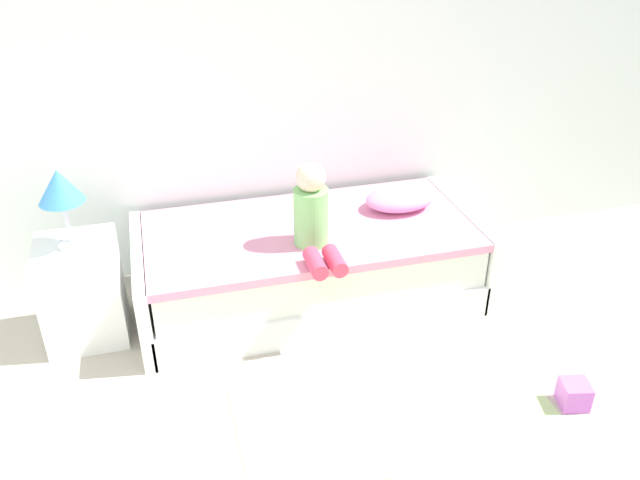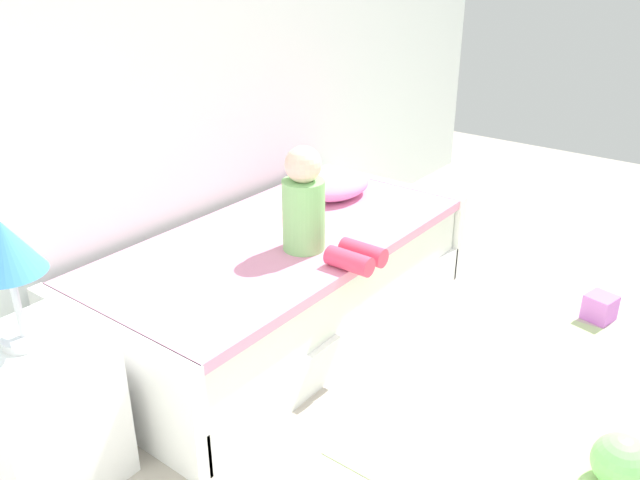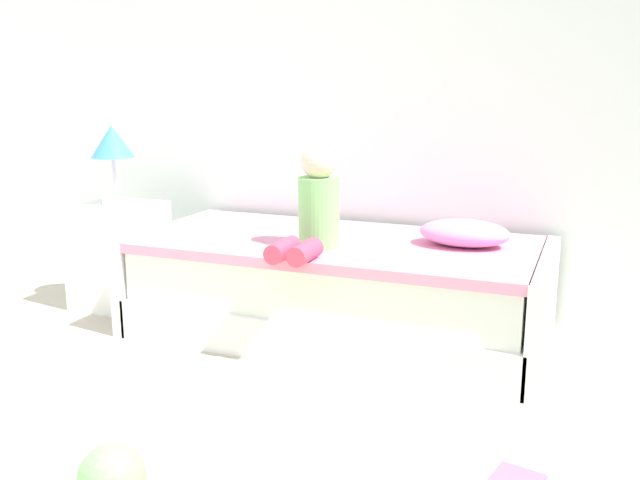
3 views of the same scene
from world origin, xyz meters
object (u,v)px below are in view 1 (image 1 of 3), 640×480
object	(u,v)px
bed	(309,263)
table_lamp	(60,190)
child_figure	(313,215)
pillow	(399,199)
toy_block	(574,394)
nightstand	(82,291)

from	to	relation	value
bed	table_lamp	bearing A→B (deg)	-178.51
bed	child_figure	size ratio (longest dim) A/B	4.14
pillow	toy_block	bearing A→B (deg)	-72.96
child_figure	pillow	distance (m)	0.75
bed	child_figure	bearing A→B (deg)	-98.39
nightstand	child_figure	distance (m)	1.39
nightstand	toy_block	xyz separation A→B (m)	(2.40, -1.27, -0.23)
bed	table_lamp	distance (m)	1.52
toy_block	pillow	bearing A→B (deg)	107.04
bed	toy_block	distance (m)	1.69
bed	child_figure	world-z (taller)	child_figure
nightstand	pillow	xyz separation A→B (m)	(1.97, 0.14, 0.26)
nightstand	table_lamp	size ratio (longest dim) A/B	1.33
nightstand	table_lamp	world-z (taller)	table_lamp
pillow	child_figure	bearing A→B (deg)	-153.39
table_lamp	child_figure	distance (m)	1.35
table_lamp	toy_block	world-z (taller)	table_lamp
bed	nightstand	xyz separation A→B (m)	(-1.35, -0.04, 0.05)
nightstand	pillow	size ratio (longest dim) A/B	1.36
nightstand	toy_block	bearing A→B (deg)	-27.91
pillow	toy_block	distance (m)	1.55
pillow	bed	bearing A→B (deg)	-170.87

